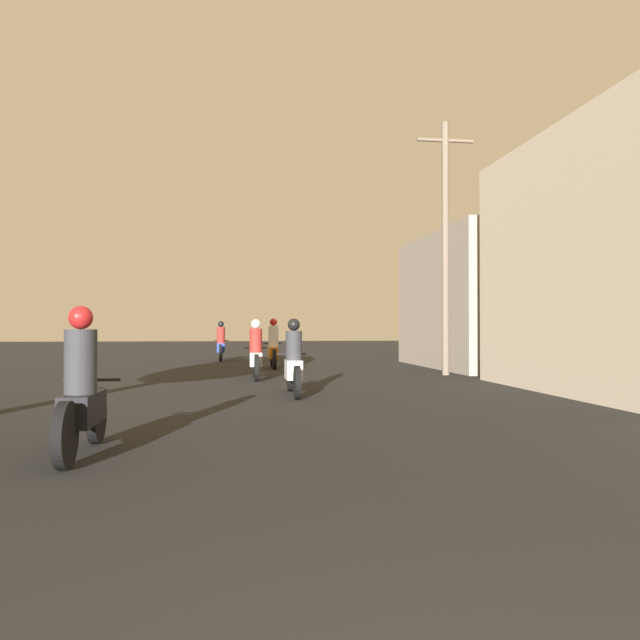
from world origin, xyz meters
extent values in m
cylinder|color=black|center=(-2.14, 6.25, 0.32)|extent=(0.10, 0.63, 0.63)
cylinder|color=black|center=(-2.14, 4.94, 0.32)|extent=(0.10, 0.63, 0.63)
cube|color=black|center=(-2.14, 5.60, 0.48)|extent=(0.30, 0.89, 0.32)
cylinder|color=black|center=(-2.14, 6.02, 0.74)|extent=(0.60, 0.04, 0.04)
cylinder|color=#2D2D33|center=(-2.14, 5.51, 0.96)|extent=(0.32, 0.32, 0.65)
sphere|color=#A51919|center=(-2.14, 5.51, 1.41)|extent=(0.24, 0.24, 0.24)
cylinder|color=black|center=(0.53, 11.75, 0.31)|extent=(0.10, 0.62, 0.62)
cylinder|color=black|center=(0.53, 10.26, 0.31)|extent=(0.10, 0.62, 0.62)
cube|color=silver|center=(0.53, 11.00, 0.49)|extent=(0.30, 0.71, 0.37)
cylinder|color=black|center=(0.53, 11.49, 0.78)|extent=(0.60, 0.04, 0.04)
cylinder|color=#2D2D33|center=(0.53, 10.93, 0.96)|extent=(0.32, 0.32, 0.57)
sphere|color=black|center=(0.53, 10.93, 1.37)|extent=(0.24, 0.24, 0.24)
cylinder|color=black|center=(-0.08, 15.63, 0.33)|extent=(0.10, 0.66, 0.66)
cylinder|color=black|center=(-0.08, 14.23, 0.33)|extent=(0.10, 0.66, 0.66)
cube|color=#ADADB2|center=(-0.08, 14.93, 0.50)|extent=(0.30, 0.83, 0.35)
cylinder|color=black|center=(-0.08, 15.38, 0.78)|extent=(0.60, 0.04, 0.04)
cylinder|color=maroon|center=(-0.08, 14.85, 0.98)|extent=(0.32, 0.32, 0.60)
sphere|color=silver|center=(-0.08, 14.85, 1.40)|extent=(0.24, 0.24, 0.24)
cylinder|color=black|center=(0.60, 19.66, 0.32)|extent=(0.10, 0.65, 0.65)
cylinder|color=black|center=(0.60, 18.33, 0.32)|extent=(0.10, 0.65, 0.65)
cube|color=orange|center=(0.60, 18.99, 0.51)|extent=(0.30, 0.86, 0.37)
cylinder|color=black|center=(0.60, 19.43, 0.79)|extent=(0.60, 0.04, 0.04)
cylinder|color=silver|center=(0.60, 18.91, 1.03)|extent=(0.32, 0.32, 0.68)
sphere|color=#A51919|center=(0.60, 18.91, 1.49)|extent=(0.24, 0.24, 0.24)
cylinder|color=black|center=(-1.19, 24.73, 0.33)|extent=(0.10, 0.66, 0.66)
cylinder|color=black|center=(-1.19, 23.34, 0.33)|extent=(0.10, 0.66, 0.66)
cube|color=#1E389E|center=(-1.19, 24.03, 0.51)|extent=(0.30, 0.70, 0.36)
cylinder|color=black|center=(-1.19, 24.48, 0.79)|extent=(0.60, 0.04, 0.04)
cylinder|color=maroon|center=(-1.19, 23.96, 1.01)|extent=(0.32, 0.32, 0.64)
sphere|color=black|center=(-1.19, 23.96, 1.45)|extent=(0.24, 0.24, 0.24)
cube|color=gray|center=(7.85, 18.75, 2.19)|extent=(4.37, 7.38, 4.37)
cylinder|color=#6B5B4C|center=(5.16, 15.50, 3.50)|extent=(0.20, 0.20, 7.00)
cylinder|color=#6B5B4C|center=(5.16, 15.50, 6.50)|extent=(1.60, 0.10, 0.10)
camera|label=1|loc=(-0.57, -1.09, 1.31)|focal=35.00mm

